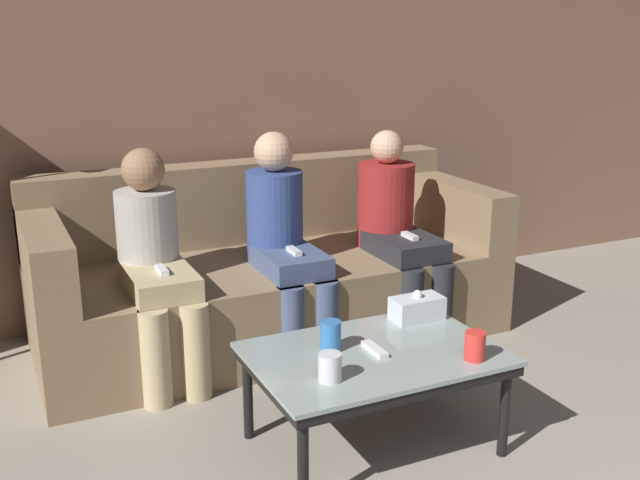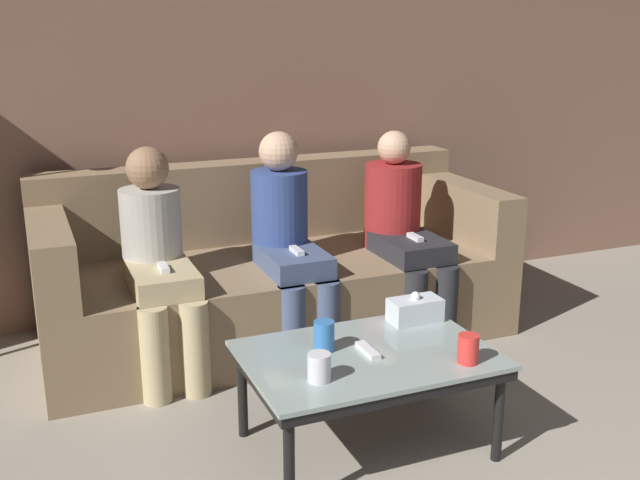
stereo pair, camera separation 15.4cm
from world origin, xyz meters
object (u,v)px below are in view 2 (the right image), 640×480
object	(u,v)px
cup_near_left	(319,367)
tissue_box	(415,310)
seated_person_left_end	(158,257)
seated_person_mid_left	(288,238)
cup_near_right	(324,336)
game_remote	(368,350)
seated_person_mid_right	(403,228)
coffee_table	(368,363)
couch	(274,276)
cup_far_center	(468,349)

from	to	relation	value
cup_near_left	tissue_box	bearing A→B (deg)	31.22
seated_person_left_end	seated_person_mid_left	size ratio (longest dim) A/B	0.97
tissue_box	cup_near_right	bearing A→B (deg)	-164.92
seated_person_left_end	seated_person_mid_left	xyz separation A→B (m)	(0.65, 0.01, 0.02)
cup_near_left	game_remote	world-z (taller)	cup_near_left
cup_near_left	seated_person_mid_right	xyz separation A→B (m)	(0.96, 1.16, 0.12)
coffee_table	cup_near_left	distance (m)	0.31
game_remote	seated_person_mid_left	size ratio (longest dim) A/B	0.13
cup_near_right	tissue_box	xyz separation A→B (m)	(0.47, 0.13, -0.01)
couch	coffee_table	size ratio (longest dim) A/B	2.54
game_remote	seated_person_left_end	world-z (taller)	seated_person_left_end
seated_person_mid_left	cup_far_center	bearing A→B (deg)	-78.16
couch	coffee_table	world-z (taller)	couch
game_remote	coffee_table	bearing A→B (deg)	-87.76
cup_near_right	seated_person_mid_left	xyz separation A→B (m)	(0.19, 0.93, 0.12)
game_remote	seated_person_mid_right	xyz separation A→B (m)	(0.70, 1.01, 0.16)
tissue_box	game_remote	size ratio (longest dim) A/B	1.47
cup_far_center	game_remote	distance (m)	0.38
couch	seated_person_mid_right	size ratio (longest dim) A/B	2.23
cup_near_right	coffee_table	bearing A→B (deg)	-30.32
cup_near_left	cup_far_center	bearing A→B (deg)	-7.79
seated_person_mid_left	seated_person_mid_right	size ratio (longest dim) A/B	1.03
coffee_table	seated_person_mid_left	bearing A→B (deg)	87.38
cup_near_left	game_remote	distance (m)	0.30
cup_far_center	tissue_box	world-z (taller)	tissue_box
coffee_table	seated_person_mid_right	xyz separation A→B (m)	(0.70, 1.01, 0.21)
cup_near_left	game_remote	xyz separation A→B (m)	(0.26, 0.14, -0.04)
coffee_table	cup_near_right	bearing A→B (deg)	149.68
cup_near_right	seated_person_left_end	size ratio (longest dim) A/B	0.11
seated_person_mid_left	seated_person_mid_right	world-z (taller)	seated_person_mid_left
coffee_table	seated_person_left_end	xyz separation A→B (m)	(-0.60, 1.00, 0.21)
game_remote	seated_person_mid_left	distance (m)	1.03
seated_person_left_end	coffee_table	bearing A→B (deg)	-58.92
cup_near_right	seated_person_left_end	distance (m)	1.03
cup_near_right	cup_far_center	bearing A→B (deg)	-34.03
cup_near_right	cup_far_center	size ratio (longest dim) A/B	1.08
cup_near_right	cup_near_left	bearing A→B (deg)	-116.64
couch	cup_far_center	distance (m)	1.49
coffee_table	seated_person_left_end	distance (m)	1.19
cup_far_center	seated_person_left_end	bearing A→B (deg)	126.66
cup_far_center	seated_person_mid_left	world-z (taller)	seated_person_mid_left
cup_far_center	seated_person_mid_right	bearing A→B (deg)	72.38
cup_far_center	cup_near_right	bearing A→B (deg)	145.97
cup_near_left	cup_near_right	xyz separation A→B (m)	(0.11, 0.23, 0.01)
game_remote	seated_person_mid_right	distance (m)	1.24
tissue_box	seated_person_mid_right	distance (m)	0.89
seated_person_left_end	tissue_box	bearing A→B (deg)	-40.39
cup_far_center	tissue_box	bearing A→B (deg)	87.49
couch	seated_person_mid_left	bearing A→B (deg)	-90.00
coffee_table	seated_person_mid_left	distance (m)	1.04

